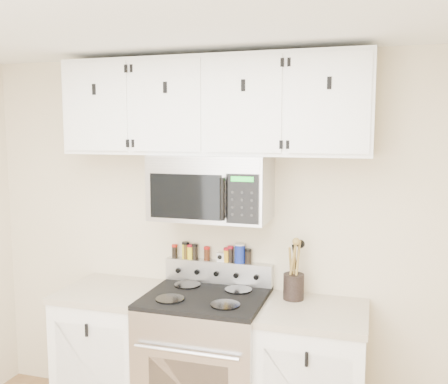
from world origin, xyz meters
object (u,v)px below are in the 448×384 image
object	(u,v)px
utensil_crock	(294,284)
salt_canister	(240,253)
microwave	(211,187)
range	(206,363)

from	to	relation	value
utensil_crock	salt_canister	distance (m)	0.43
microwave	salt_canister	size ratio (longest dim) A/B	5.75
salt_canister	range	bearing A→B (deg)	-118.29
range	microwave	world-z (taller)	microwave
microwave	salt_canister	distance (m)	0.51
microwave	utensil_crock	world-z (taller)	microwave
range	salt_canister	world-z (taller)	salt_canister
utensil_crock	salt_canister	xyz separation A→B (m)	(-0.39, 0.11, 0.15)
range	microwave	distance (m)	1.15
utensil_crock	range	bearing A→B (deg)	-162.54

